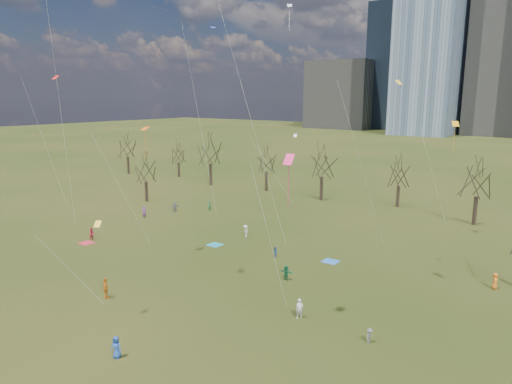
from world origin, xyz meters
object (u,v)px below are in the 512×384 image
Objects in this scene: person_2 at (92,234)px; blanket_crimson at (87,243)px; person_4 at (106,288)px; person_0 at (116,347)px; person_1 at (300,309)px; blanket_navy at (331,261)px; blanket_teal at (215,245)px.

blanket_crimson is at bearing -144.88° from person_2.
person_2 is at bearing -6.27° from person_4.
person_0 is 1.02× the size of person_2.
blanket_crimson is 26.71m from person_0.
person_1 reaches higher than blanket_crimson.
person_2 is at bearing -158.58° from blanket_navy.
person_4 is at bearing -28.07° from blanket_crimson.
person_1 is (3.87, -12.81, 0.79)m from blanket_navy.
person_0 is at bearing -169.06° from person_1.
blanket_navy is 1.07× the size of person_2.
blanket_crimson is 30.22m from person_1.
blanket_crimson is 1.04× the size of person_0.
blanket_crimson is at bearing -3.77° from person_4.
blanket_crimson is (-26.32, -11.70, 0.00)m from blanket_navy.
person_1 reaches higher than person_2.
blanket_teal is 1.00× the size of blanket_crimson.
blanket_teal is at bearing -58.70° from person_4.
blanket_teal is 13.89m from blanket_navy.
blanket_crimson is at bearing -156.03° from blanket_navy.
blanket_navy is 25.04m from person_0.
blanket_crimson is at bearing 128.85° from person_1.
blanket_teal is 19.94m from person_1.
person_0 is 13.90m from person_1.
person_0 is (23.24, -13.14, 0.75)m from blanket_crimson.
blanket_teal is 1.04× the size of person_0.
person_0 is at bearing -64.30° from blanket_teal.
person_2 is (-13.32, -7.42, 0.73)m from blanket_teal.
blanket_navy and blanket_crimson have the same top height.
blanket_teal is 24.12m from person_0.
person_1 reaches higher than blanket_navy.
person_4 is (2.02, -16.48, 0.90)m from blanket_teal.
person_0 reaches higher than person_2.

